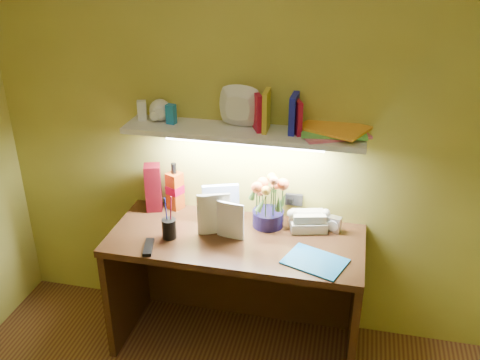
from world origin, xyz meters
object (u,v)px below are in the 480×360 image
Objects in this scene: flower_bouquet at (268,201)px; whisky_bottle at (175,186)px; telephone at (308,219)px; desk at (236,293)px; desk_clock at (333,224)px.

flower_bouquet is 0.59m from whisky_bottle.
telephone is (0.23, 0.01, -0.10)m from flower_bouquet.
desk is at bearing -30.20° from whisky_bottle.
flower_bouquet is 0.25m from telephone.
whisky_bottle is (-0.43, 0.25, 0.52)m from desk.
telephone is 2.21× the size of desk_clock.
desk_clock reaches higher than desk.
whisky_bottle reaches higher than telephone.
desk is at bearing -130.71° from flower_bouquet.
telephone is at bearing 26.42° from desk.
telephone is 0.68× the size of whisky_bottle.
flower_bouquet is at bearing -7.53° from whisky_bottle.
desk is at bearing -167.90° from telephone.
desk_clock is at bearing 20.24° from desk.
desk_clock is 0.95m from whisky_bottle.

